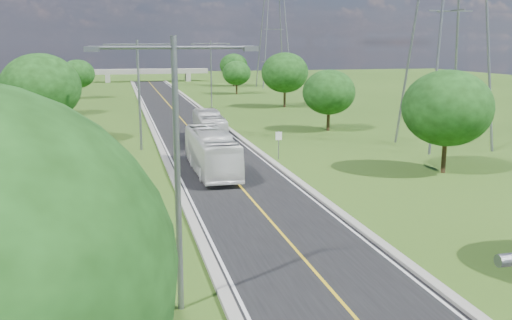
% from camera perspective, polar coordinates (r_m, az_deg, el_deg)
% --- Properties ---
extents(ground, '(260.00, 260.00, 0.00)m').
position_cam_1_polar(ground, '(69.03, -6.95, 3.46)').
color(ground, '#2C4B15').
rests_on(ground, ground).
extents(road, '(8.00, 150.00, 0.06)m').
position_cam_1_polar(road, '(74.93, -7.50, 4.11)').
color(road, black).
rests_on(road, ground).
extents(curb_left, '(0.50, 150.00, 0.22)m').
position_cam_1_polar(curb_left, '(74.59, -10.76, 4.03)').
color(curb_left, gray).
rests_on(curb_left, ground).
extents(curb_right, '(0.50, 150.00, 0.22)m').
position_cam_1_polar(curb_right, '(75.49, -4.29, 4.29)').
color(curb_right, gray).
rests_on(curb_right, ground).
extents(speed_limit_sign, '(0.55, 0.09, 2.40)m').
position_cam_1_polar(speed_limit_sign, '(48.40, 2.28, 1.95)').
color(speed_limit_sign, slate).
rests_on(speed_limit_sign, ground).
extents(overpass, '(30.00, 3.00, 3.20)m').
position_cam_1_polar(overpass, '(148.27, -10.73, 8.63)').
color(overpass, gray).
rests_on(overpass, ground).
extents(streetlight_near_left, '(5.90, 0.25, 10.00)m').
position_cam_1_polar(streetlight_near_left, '(20.33, -7.93, 0.72)').
color(streetlight_near_left, slate).
rests_on(streetlight_near_left, ground).
extents(streetlight_mid_left, '(5.90, 0.25, 10.00)m').
position_cam_1_polar(streetlight_mid_left, '(53.04, -11.64, 7.31)').
color(streetlight_mid_left, slate).
rests_on(streetlight_mid_left, ground).
extents(streetlight_far_right, '(5.90, 0.25, 10.00)m').
position_cam_1_polar(streetlight_far_right, '(87.08, -4.52, 9.12)').
color(streetlight_far_right, slate).
rests_on(streetlight_far_right, ground).
extents(power_tower_far, '(9.00, 6.40, 28.00)m').
position_cam_1_polar(power_tower_far, '(127.55, 1.80, 13.58)').
color(power_tower_far, slate).
rests_on(power_tower_far, ground).
extents(tree_lc, '(7.56, 7.56, 8.79)m').
position_cam_1_polar(tree_lc, '(58.45, -20.73, 6.82)').
color(tree_lc, black).
rests_on(tree_lc, ground).
extents(tree_ld, '(6.72, 6.72, 7.82)m').
position_cam_1_polar(tree_ld, '(82.51, -20.15, 7.63)').
color(tree_ld, black).
rests_on(tree_ld, ground).
extents(tree_le, '(5.88, 5.88, 6.84)m').
position_cam_1_polar(tree_le, '(106.21, -17.40, 8.22)').
color(tree_le, black).
rests_on(tree_le, ground).
extents(tree_rb, '(6.72, 6.72, 7.82)m').
position_cam_1_polar(tree_rb, '(45.07, 18.58, 4.94)').
color(tree_rb, black).
rests_on(tree_rb, ground).
extents(tree_rc, '(5.88, 5.88, 6.84)m').
position_cam_1_polar(tree_rc, '(64.35, 7.31, 6.74)').
color(tree_rc, black).
rests_on(tree_rc, ground).
extents(tree_rd, '(7.14, 7.14, 8.30)m').
position_cam_1_polar(tree_rd, '(87.62, 2.90, 8.72)').
color(tree_rd, black).
rests_on(tree_rd, ground).
extents(tree_re, '(5.46, 5.46, 6.35)m').
position_cam_1_polar(tree_re, '(110.33, -1.96, 8.69)').
color(tree_re, black).
rests_on(tree_re, ground).
extents(tree_rf, '(6.30, 6.30, 7.33)m').
position_cam_1_polar(tree_rf, '(130.58, -2.25, 9.42)').
color(tree_rf, black).
rests_on(tree_rf, ground).
extents(bus_outbound, '(3.10, 10.79, 2.97)m').
position_cam_1_polar(bus_outbound, '(56.84, -4.70, 3.32)').
color(bus_outbound, silver).
rests_on(bus_outbound, road).
extents(bus_inbound, '(2.67, 11.39, 3.17)m').
position_cam_1_polar(bus_inbound, '(43.38, -4.49, 0.85)').
color(bus_inbound, white).
rests_on(bus_inbound, road).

